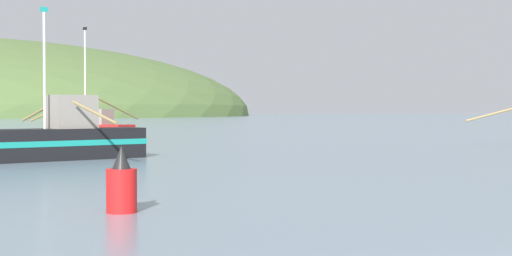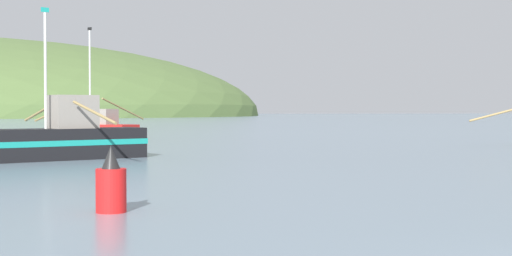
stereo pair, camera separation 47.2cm
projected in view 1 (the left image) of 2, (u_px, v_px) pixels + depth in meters
The scene contains 3 objects.
fishing_boat_red at pixel (90, 130), 51.53m from camera, with size 6.60×8.01×7.79m.
fishing_boat_black at pixel (66, 139), 33.00m from camera, with size 7.11×8.44×6.58m.
channel_buoy at pixel (122, 185), 16.22m from camera, with size 0.66×0.66×1.44m.
Camera 1 is at (-6.22, -8.08, 2.25)m, focal length 53.00 mm.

